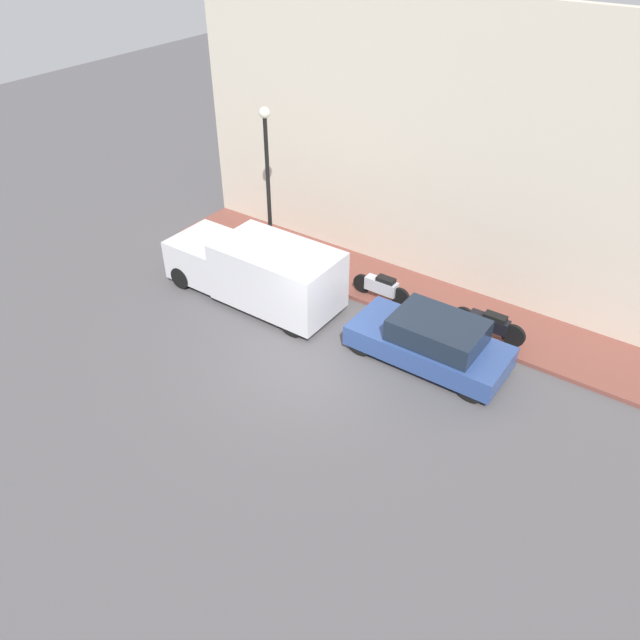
# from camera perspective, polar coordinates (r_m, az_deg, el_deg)

# --- Properties ---
(ground_plane) EXTENTS (60.00, 60.00, 0.00)m
(ground_plane) POSITION_cam_1_polar(r_m,az_deg,el_deg) (15.88, -1.17, -4.13)
(ground_plane) COLOR #514F51
(sidewalk) EXTENTS (2.28, 15.46, 0.12)m
(sidewalk) POSITION_cam_1_polar(r_m,az_deg,el_deg) (18.80, 6.56, 2.94)
(sidewalk) COLOR brown
(sidewalk) RESTS_ON ground_plane
(building_facade) EXTENTS (0.30, 15.46, 7.93)m
(building_facade) POSITION_cam_1_polar(r_m,az_deg,el_deg) (18.10, 9.51, 15.20)
(building_facade) COLOR beige
(building_facade) RESTS_ON ground_plane
(parked_car) EXTENTS (1.75, 4.03, 1.32)m
(parked_car) POSITION_cam_1_polar(r_m,az_deg,el_deg) (15.85, 10.14, -1.92)
(parked_car) COLOR #2D4784
(parked_car) RESTS_ON ground_plane
(delivery_van) EXTENTS (1.96, 5.34, 1.88)m
(delivery_van) POSITION_cam_1_polar(r_m,az_deg,el_deg) (17.94, -5.94, 4.62)
(delivery_van) COLOR silver
(delivery_van) RESTS_ON ground_plane
(scooter_silver) EXTENTS (0.30, 1.83, 0.75)m
(scooter_silver) POSITION_cam_1_polar(r_m,az_deg,el_deg) (17.95, 5.66, 3.04)
(scooter_silver) COLOR #B7B7BF
(scooter_silver) RESTS_ON sidewalk
(motorcycle_black) EXTENTS (0.30, 2.01, 0.74)m
(motorcycle_black) POSITION_cam_1_polar(r_m,az_deg,el_deg) (16.97, 15.21, -0.31)
(motorcycle_black) COLOR black
(motorcycle_black) RESTS_ON sidewalk
(streetlamp) EXTENTS (0.32, 0.32, 4.80)m
(streetlamp) POSITION_cam_1_polar(r_m,az_deg,el_deg) (18.78, -4.84, 13.74)
(streetlamp) COLOR black
(streetlamp) RESTS_ON sidewalk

